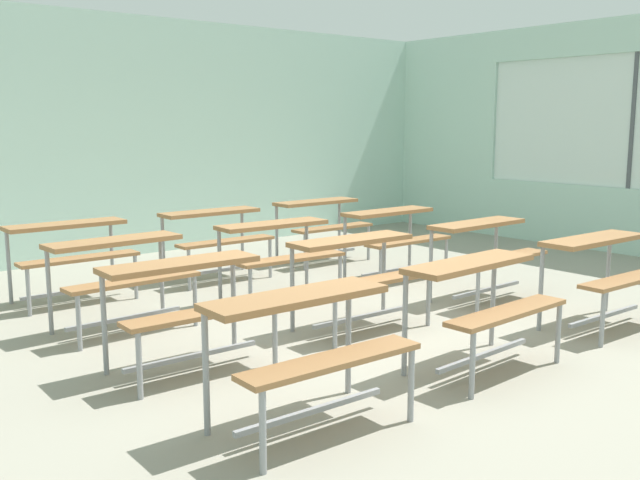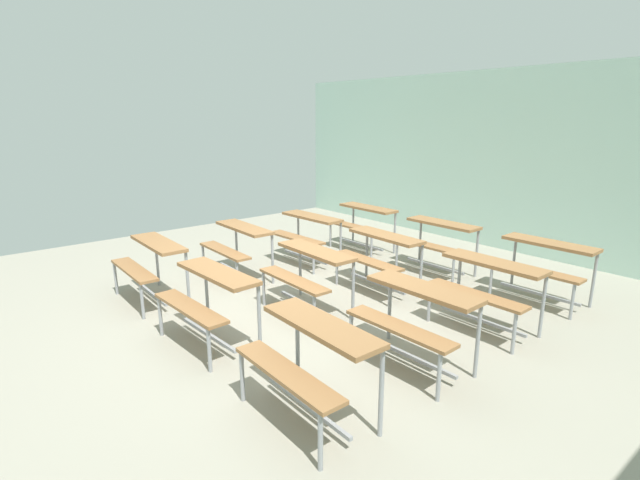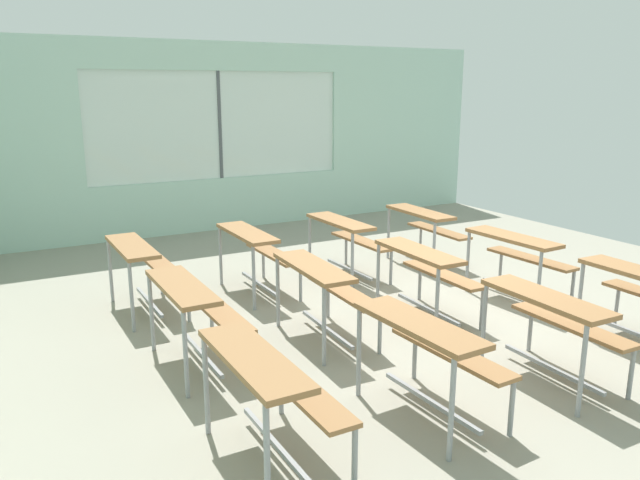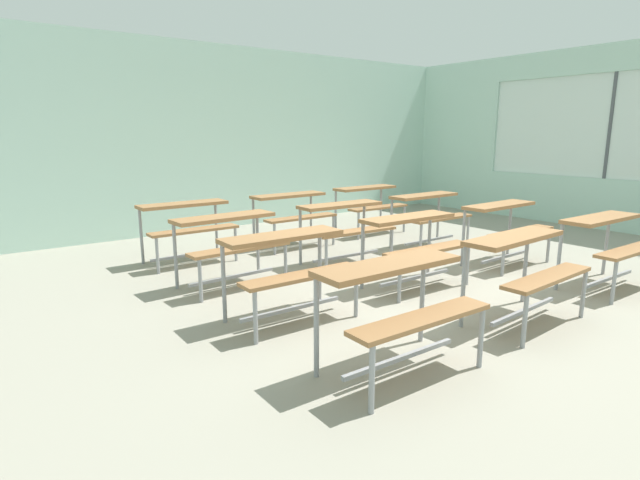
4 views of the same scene
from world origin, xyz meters
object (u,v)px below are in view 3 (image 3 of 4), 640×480
at_px(desk_bench_r0c1, 519,250).
at_px(desk_bench_r3c2, 143,260).
at_px(desk_bench_r0c2, 426,223).
at_px(desk_bench_r1c2, 347,233).
at_px(desk_bench_r1c0, 554,315).
at_px(desk_bench_r2c1, 324,282).
at_px(desk_bench_r3c1, 195,303).
at_px(desk_bench_r2c0, 430,342).
at_px(desk_bench_r1c1, 427,266).
at_px(desk_bench_r2c2, 256,245).
at_px(desk_bench_r3c0, 270,379).

bearing_deg(desk_bench_r0c1, desk_bench_r3c2, 63.85).
xyz_separation_m(desk_bench_r0c2, desk_bench_r1c2, (0.00, 1.21, 0.00)).
xyz_separation_m(desk_bench_r1c0, desk_bench_r2c1, (1.60, 1.17, 0.00)).
relative_size(desk_bench_r1c2, desk_bench_r2c1, 0.99).
relative_size(desk_bench_r0c1, desk_bench_r3c2, 1.02).
xyz_separation_m(desk_bench_r0c1, desk_bench_r3c1, (0.07, 3.62, 0.00)).
height_order(desk_bench_r2c0, desk_bench_r3c2, same).
height_order(desk_bench_r0c1, desk_bench_r2c0, same).
relative_size(desk_bench_r0c1, desk_bench_r3c1, 1.02).
bearing_deg(desk_bench_r0c2, desk_bench_r1c0, 159.80).
distance_m(desk_bench_r1c2, desk_bench_r3c1, 2.85).
relative_size(desk_bench_r1c1, desk_bench_r2c1, 0.99).
bearing_deg(desk_bench_r1c2, desk_bench_r0c2, -91.20).
relative_size(desk_bench_r1c1, desk_bench_r2c0, 0.99).
bearing_deg(desk_bench_r1c1, desk_bench_r0c2, -36.73).
bearing_deg(desk_bench_r3c2, desk_bench_r2c2, -90.80).
bearing_deg(desk_bench_r0c1, desk_bench_r2c0, 119.24).
distance_m(desk_bench_r0c1, desk_bench_r2c0, 2.87).
distance_m(desk_bench_r2c1, desk_bench_r3c1, 1.20).
height_order(desk_bench_r2c2, desk_bench_r3c2, same).
distance_m(desk_bench_r1c0, desk_bench_r1c2, 3.16).
height_order(desk_bench_r3c0, desk_bench_r3c2, same).
bearing_deg(desk_bench_r1c2, desk_bench_r3c0, 140.73).
bearing_deg(desk_bench_r0c1, desk_bench_r1c2, 34.46).
distance_m(desk_bench_r2c0, desk_bench_r3c1, 1.98).
xyz_separation_m(desk_bench_r0c2, desk_bench_r2c2, (-0.00, 2.41, 0.00)).
distance_m(desk_bench_r2c1, desk_bench_r3c2, 2.01).
height_order(desk_bench_r0c1, desk_bench_r2c2, same).
bearing_deg(desk_bench_r2c2, desk_bench_r3c2, 89.49).
distance_m(desk_bench_r0c1, desk_bench_r2c1, 2.42).
distance_m(desk_bench_r1c2, desk_bench_r3c2, 2.47).
xyz_separation_m(desk_bench_r1c0, desk_bench_r3c2, (3.16, 2.43, 0.00)).
relative_size(desk_bench_r0c2, desk_bench_r1c0, 1.00).
bearing_deg(desk_bench_r2c0, desk_bench_r1c0, -94.62).
bearing_deg(desk_bench_r0c2, desk_bench_r3c2, 91.17).
bearing_deg(desk_bench_r0c2, desk_bench_r2c2, 91.36).
bearing_deg(desk_bench_r3c1, desk_bench_r1c1, -91.56).
bearing_deg(desk_bench_r2c0, desk_bench_r2c1, -3.48).
bearing_deg(desk_bench_r2c0, desk_bench_r3c1, 33.96).
xyz_separation_m(desk_bench_r0c2, desk_bench_r2c1, (-1.55, 2.41, 0.00)).
bearing_deg(desk_bench_r0c2, desk_bench_r2c0, 143.20).
height_order(desk_bench_r0c1, desk_bench_r1c0, same).
relative_size(desk_bench_r1c2, desk_bench_r2c2, 1.01).
bearing_deg(desk_bench_r2c0, desk_bench_r2c2, -2.93).
distance_m(desk_bench_r3c1, desk_bench_r3c2, 1.53).
relative_size(desk_bench_r2c0, desk_bench_r3c0, 1.02).
height_order(desk_bench_r2c0, desk_bench_r2c2, same).
distance_m(desk_bench_r1c0, desk_bench_r3c1, 2.88).
xyz_separation_m(desk_bench_r1c1, desk_bench_r1c2, (1.59, -0.04, 0.00)).
xyz_separation_m(desk_bench_r0c1, desk_bench_r3c2, (1.60, 3.68, 0.00)).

